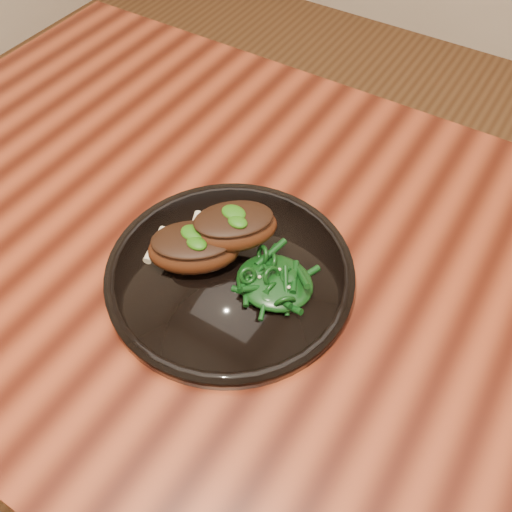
{
  "coord_description": "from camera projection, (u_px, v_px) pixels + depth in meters",
  "views": [
    {
      "loc": [
        0.1,
        -0.41,
        1.32
      ],
      "look_at": [
        -0.14,
        -0.03,
        0.78
      ],
      "focal_mm": 40.0,
      "sensor_mm": 36.0,
      "label": 1
    }
  ],
  "objects": [
    {
      "name": "lamb_chop_back",
      "position": [
        233.0,
        226.0,
        0.7
      ],
      "size": [
        0.13,
        0.13,
        0.05
      ],
      "color": "#431D0C",
      "rests_on": "plate"
    },
    {
      "name": "herb_smear",
      "position": [
        233.0,
        222.0,
        0.76
      ],
      "size": [
        0.09,
        0.06,
        0.01
      ],
      "primitive_type": "ellipsoid",
      "color": "#123F06",
      "rests_on": "plate"
    },
    {
      "name": "plate",
      "position": [
        230.0,
        273.0,
        0.71
      ],
      "size": [
        0.31,
        0.31,
        0.02
      ],
      "color": "black",
      "rests_on": "desk"
    },
    {
      "name": "greens_heap",
      "position": [
        275.0,
        279.0,
        0.68
      ],
      "size": [
        0.1,
        0.09,
        0.04
      ],
      "color": "black",
      "rests_on": "plate"
    },
    {
      "name": "lamb_chop_front",
      "position": [
        193.0,
        247.0,
        0.7
      ],
      "size": [
        0.13,
        0.13,
        0.05
      ],
      "color": "#431D0C",
      "rests_on": "plate"
    },
    {
      "name": "desk",
      "position": [
        357.0,
        337.0,
        0.76
      ],
      "size": [
        1.6,
        0.8,
        0.75
      ],
      "color": "#350E06",
      "rests_on": "ground"
    }
  ]
}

